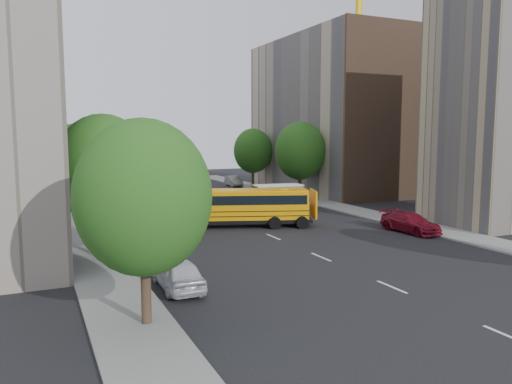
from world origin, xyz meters
TOP-DOWN VIEW (x-y plane):
  - ground at (0.00, 0.00)m, footprint 120.00×120.00m
  - sidewalk_left at (-11.50, 5.00)m, footprint 3.00×80.00m
  - sidewalk_right at (11.50, 5.00)m, footprint 3.00×80.00m
  - lane_markings at (0.00, 10.00)m, footprint 0.15×64.00m
  - building_right_near at (18.00, -4.50)m, footprint 10.00×7.00m
  - building_right_far at (18.00, 20.00)m, footprint 10.00×22.00m
  - building_right_sidewall at (18.00, 9.00)m, footprint 10.10×0.30m
  - tower_crane at (30.25, 28.00)m, footprint 28.50×1.20m
  - street_tree_0 at (-11.00, -14.00)m, footprint 4.80×4.80m
  - street_tree_1 at (-11.00, -4.00)m, footprint 5.12×5.12m
  - street_tree_2 at (-11.00, 14.00)m, footprint 4.99×4.99m
  - street_tree_4 at (11.00, 14.00)m, footprint 5.25×5.25m
  - street_tree_5 at (11.00, 26.00)m, footprint 4.86×4.86m
  - school_bus at (-0.42, 2.33)m, footprint 10.19×5.46m
  - safari_truck at (5.15, 8.36)m, footprint 5.55×2.48m
  - parked_car_0 at (-8.80, -10.34)m, footprint 1.70×4.11m
  - parked_car_1 at (-9.27, 8.11)m, footprint 1.74×4.51m
  - parked_car_2 at (-9.60, 19.71)m, footprint 2.40×4.78m
  - parked_car_3 at (9.44, -4.51)m, footprint 2.25×4.84m
  - parked_car_4 at (9.60, 13.00)m, footprint 2.18×4.55m
  - parked_car_5 at (9.60, 29.08)m, footprint 1.74×4.16m

SIDE VIEW (x-z plane):
  - ground at x=0.00m, z-range 0.00..0.00m
  - lane_markings at x=0.00m, z-range 0.00..0.01m
  - sidewalk_left at x=-11.50m, z-range 0.00..0.12m
  - sidewalk_right at x=11.50m, z-range 0.00..0.12m
  - parked_car_2 at x=-9.60m, z-range 0.00..1.30m
  - parked_car_5 at x=9.60m, z-range 0.00..1.34m
  - parked_car_3 at x=9.44m, z-range 0.00..1.37m
  - parked_car_0 at x=-8.80m, z-range 0.00..1.39m
  - parked_car_1 at x=-9.27m, z-range 0.00..1.46m
  - parked_car_4 at x=9.60m, z-range 0.00..1.50m
  - safari_truck at x=5.15m, z-range 0.07..2.37m
  - school_bus at x=-0.42m, z-range 0.16..2.99m
  - street_tree_0 at x=-11.00m, z-range 0.94..8.35m
  - street_tree_5 at x=11.00m, z-range 0.95..8.46m
  - street_tree_2 at x=-11.00m, z-range 0.97..8.68m
  - street_tree_1 at x=-11.00m, z-range 1.00..8.90m
  - street_tree_4 at x=11.00m, z-range 1.02..9.13m
  - building_right_near at x=18.00m, z-range 0.00..17.00m
  - building_right_far at x=18.00m, z-range 0.00..18.00m
  - building_right_sidewall at x=18.00m, z-range 0.00..18.00m
  - tower_crane at x=30.25m, z-range 6.60..42.35m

